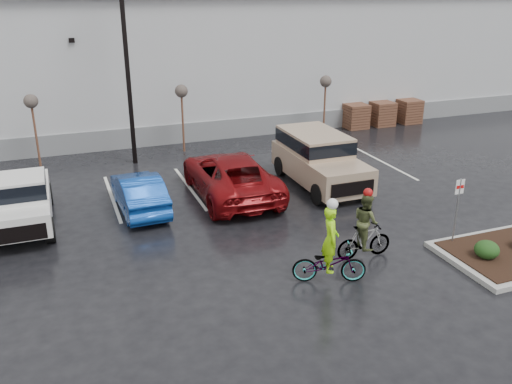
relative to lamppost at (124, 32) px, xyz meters
name	(u,v)px	position (x,y,z in m)	size (l,w,h in m)	color
ground	(346,271)	(4.00, -12.00, -5.69)	(120.00, 120.00, 0.00)	black
warehouse	(170,52)	(4.00, 9.99, -2.04)	(60.50, 15.50, 7.20)	#B2B4B7
wooded_ridge	(120,33)	(4.00, 33.00, -2.69)	(80.00, 25.00, 6.00)	#233717
lamppost	(124,32)	(0.00, 0.00, 0.00)	(0.50, 1.00, 9.22)	black
sapling_west	(31,105)	(-4.00, 1.00, -2.96)	(0.60, 0.60, 3.20)	#533021
sapling_mid	(181,95)	(2.50, 1.00, -2.96)	(0.60, 0.60, 3.20)	#533021
sapling_east	(326,85)	(10.00, 1.00, -2.96)	(0.60, 0.60, 3.20)	#533021
pallet_stack_a	(356,116)	(12.50, 2.00, -5.01)	(1.20, 1.20, 1.35)	#533021
pallet_stack_b	(382,114)	(14.20, 2.00, -5.01)	(1.20, 1.20, 1.35)	#533021
pallet_stack_c	(409,111)	(16.00, 2.00, -5.01)	(1.20, 1.20, 1.35)	#533021
shrub_a	(487,250)	(8.00, -13.00, -5.27)	(0.70, 0.70, 0.52)	#153713
fire_lane_sign	(457,204)	(7.80, -11.80, -4.28)	(0.30, 0.05, 2.20)	gray
pickup_white	(17,197)	(-4.63, -5.30, -4.71)	(2.10, 5.20, 1.96)	silver
car_blue	(139,192)	(-0.69, -5.50, -5.02)	(1.42, 4.07, 1.34)	navy
car_red	(230,175)	(2.78, -5.31, -4.87)	(2.70, 5.85, 1.63)	maroon
suv_tan	(320,161)	(6.44, -5.55, -4.66)	(2.20, 5.10, 2.06)	tan
cyclist_hivis	(330,257)	(3.26, -12.32, -4.94)	(2.10, 1.34, 2.41)	#3F3F44
cyclist_olive	(365,233)	(4.86, -11.47, -4.88)	(1.69, 0.81, 2.18)	#3F3F44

